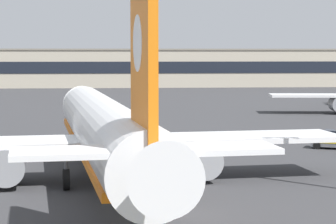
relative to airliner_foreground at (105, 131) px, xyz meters
The scene contains 5 objects.
ground_plane 10.56m from the airliner_foreground, 69.84° to the right, with size 400.00×400.00×0.00m, color #353538.
taxiway_centreline 21.16m from the airliner_foreground, 80.50° to the left, with size 0.30×180.00×0.01m, color yellow.
airliner_foreground is the anchor object (origin of this frame).
safety_cone_by_nose_gear 16.88m from the airliner_foreground, 83.76° to the left, with size 0.44×0.44×0.55m.
terminal_building 129.39m from the airliner_foreground, 83.43° to the left, with size 152.09×12.40×9.43m.
Camera 1 is at (-3.24, -35.10, 8.36)m, focal length 74.37 mm.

